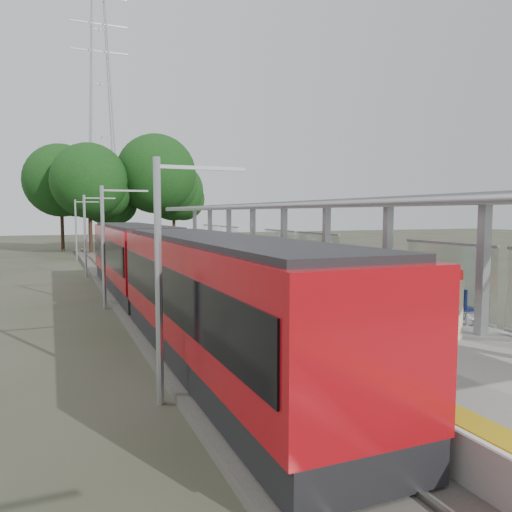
{
  "coord_description": "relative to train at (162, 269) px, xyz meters",
  "views": [
    {
      "loc": [
        -8.44,
        -3.69,
        4.21
      ],
      "look_at": [
        0.04,
        16.79,
        2.3
      ],
      "focal_mm": 35.0,
      "sensor_mm": 36.0,
      "label": 1
    }
  ],
  "objects": [
    {
      "name": "bench_mid",
      "position": [
        7.1,
        1.69,
        -0.44
      ],
      "size": [
        0.83,
        1.77,
        1.16
      ],
      "rotation": [
        0.0,
        0.0,
        0.19
      ],
      "color": "#0D1843",
      "rests_on": "platform"
    },
    {
      "name": "end_fence",
      "position": [
        4.5,
        29.6,
        -0.45
      ],
      "size": [
        6.0,
        0.1,
        1.2
      ],
      "primitive_type": "cube",
      "color": "#9EA0A5",
      "rests_on": "platform"
    },
    {
      "name": "train",
      "position": [
        0.0,
        0.0,
        0.0
      ],
      "size": [
        2.74,
        27.6,
        3.62
      ],
      "color": "black",
      "rests_on": "ground"
    },
    {
      "name": "tree_cluster",
      "position": [
        3.08,
        36.59,
        5.48
      ],
      "size": [
        19.38,
        12.74,
        12.71
      ],
      "color": "#382316",
      "rests_on": "ground"
    },
    {
      "name": "bench_far",
      "position": [
        6.98,
        17.79,
        -0.53
      ],
      "size": [
        0.56,
        1.49,
        1.0
      ],
      "rotation": [
        0.0,
        0.0,
        -0.09
      ],
      "color": "#0D1843",
      "rests_on": "platform"
    },
    {
      "name": "platform",
      "position": [
        4.5,
        4.65,
        -1.55
      ],
      "size": [
        6.0,
        50.0,
        1.0
      ],
      "primitive_type": "cube",
      "color": "gray",
      "rests_on": "ground"
    },
    {
      "name": "tactile_strip",
      "position": [
        1.95,
        4.65,
        -1.04
      ],
      "size": [
        0.6,
        50.0,
        0.02
      ],
      "primitive_type": "cube",
      "color": "gold",
      "rests_on": "platform"
    },
    {
      "name": "bench_near",
      "position": [
        7.08,
        -7.81,
        -0.49
      ],
      "size": [
        0.86,
        1.63,
        1.07
      ],
      "rotation": [
        0.0,
        0.0,
        -0.25
      ],
      "color": "#0D1843",
      "rests_on": "platform"
    },
    {
      "name": "pylon",
      "position": [
        3.5,
        57.65,
        16.95
      ],
      "size": [
        8.0,
        4.0,
        38.0
      ],
      "primitive_type": null,
      "color": "#9EA0A5",
      "rests_on": "ground"
    },
    {
      "name": "trackbed",
      "position": [
        -0.0,
        4.65,
        -1.93
      ],
      "size": [
        3.0,
        70.0,
        0.24
      ],
      "primitive_type": "cube",
      "color": "#59544C",
      "rests_on": "ground"
    },
    {
      "name": "info_pillar_near",
      "position": [
        5.59,
        -9.35,
        -0.29
      ],
      "size": [
        0.4,
        0.4,
        1.76
      ],
      "rotation": [
        0.0,
        0.0,
        -0.39
      ],
      "color": "beige",
      "rests_on": "platform"
    },
    {
      "name": "catenary_masts",
      "position": [
        -1.72,
        3.65,
        0.86
      ],
      "size": [
        2.08,
        48.16,
        5.4
      ],
      "color": "#9EA0A5",
      "rests_on": "ground"
    },
    {
      "name": "litter_bin",
      "position": [
        5.5,
        0.49,
        -0.64
      ],
      "size": [
        0.41,
        0.41,
        0.83
      ],
      "primitive_type": "cylinder",
      "rotation": [
        0.0,
        0.0,
        -0.01
      ],
      "color": "#9EA0A5",
      "rests_on": "platform"
    },
    {
      "name": "canopy",
      "position": [
        6.11,
        0.83,
        2.15
      ],
      "size": [
        3.27,
        38.0,
        3.66
      ],
      "color": "#9EA0A5",
      "rests_on": "platform"
    },
    {
      "name": "info_pillar_far",
      "position": [
        5.58,
        6.84,
        -0.35
      ],
      "size": [
        0.37,
        0.37,
        1.63
      ],
      "rotation": [
        0.0,
        0.0,
        -0.22
      ],
      "color": "beige",
      "rests_on": "platform"
    }
  ]
}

